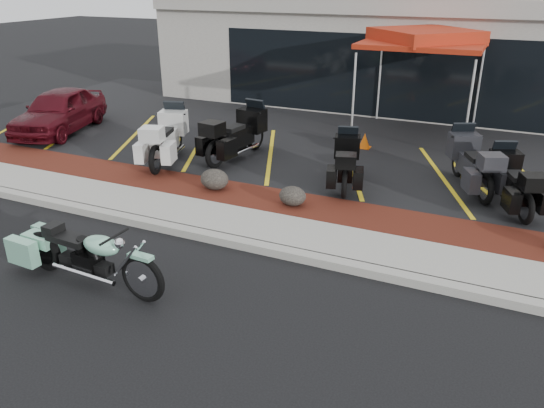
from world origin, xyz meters
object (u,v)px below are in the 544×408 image
at_px(hero_cruiser, 142,272).
at_px(touring_white, 175,127).
at_px(popup_canopy, 425,39).
at_px(traffic_cone, 365,141).
at_px(parked_car, 59,111).

distance_m(hero_cruiser, touring_white, 6.85).
distance_m(touring_white, popup_canopy, 7.21).
bearing_deg(popup_canopy, traffic_cone, -98.56).
bearing_deg(hero_cruiser, touring_white, 122.27).
distance_m(parked_car, traffic_cone, 9.02).
xyz_separation_m(hero_cruiser, touring_white, (-3.36, 5.96, 0.33)).
distance_m(touring_white, parked_car, 4.32).
bearing_deg(touring_white, hero_cruiser, -167.60).
height_order(parked_car, popup_canopy, popup_canopy).
xyz_separation_m(touring_white, traffic_cone, (4.45, 2.42, -0.48)).
height_order(touring_white, parked_car, touring_white).
xyz_separation_m(parked_car, traffic_cone, (8.75, 2.12, -0.44)).
distance_m(hero_cruiser, traffic_cone, 8.45).
bearing_deg(traffic_cone, popup_canopy, 60.45).
relative_size(touring_white, parked_car, 0.63).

